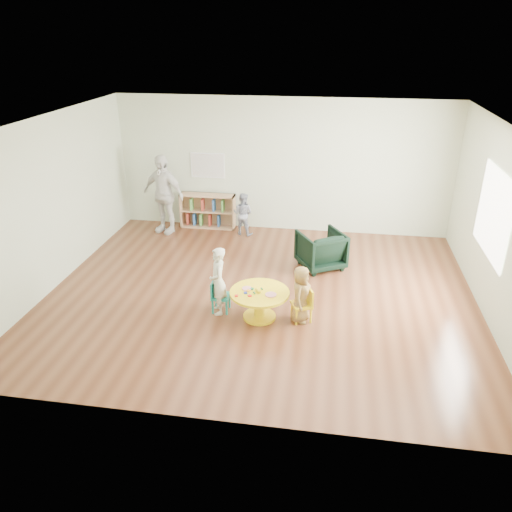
% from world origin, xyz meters
% --- Properties ---
extents(room, '(7.10, 7.00, 2.80)m').
position_xyz_m(room, '(0.01, 0.00, 1.89)').
color(room, '#572E1B').
rests_on(room, ground).
extents(activity_table, '(0.90, 0.90, 0.49)m').
position_xyz_m(activity_table, '(0.10, -0.75, 0.31)').
color(activity_table, yellow).
rests_on(activity_table, ground).
extents(kid_chair_left, '(0.27, 0.27, 0.51)m').
position_xyz_m(kid_chair_left, '(-0.56, -0.64, 0.27)').
color(kid_chair_left, '#198A7D').
rests_on(kid_chair_left, ground).
extents(kid_chair_right, '(0.37, 0.37, 0.53)m').
position_xyz_m(kid_chair_right, '(0.77, -0.70, 0.28)').
color(kid_chair_right, yellow).
rests_on(kid_chair_right, ground).
extents(bookshelf, '(1.20, 0.30, 0.75)m').
position_xyz_m(bookshelf, '(-1.61, 2.86, 0.37)').
color(bookshelf, tan).
rests_on(bookshelf, ground).
extents(alphabet_poster, '(0.74, 0.01, 0.54)m').
position_xyz_m(alphabet_poster, '(-1.60, 2.98, 1.35)').
color(alphabet_poster, white).
rests_on(alphabet_poster, ground).
extents(armchair, '(1.02, 1.03, 0.69)m').
position_xyz_m(armchair, '(0.94, 1.18, 0.35)').
color(armchair, black).
rests_on(armchair, ground).
extents(child_left, '(0.37, 0.45, 1.08)m').
position_xyz_m(child_left, '(-0.55, -0.68, 0.54)').
color(child_left, silver).
rests_on(child_left, ground).
extents(child_right, '(0.35, 0.48, 0.89)m').
position_xyz_m(child_right, '(0.71, -0.73, 0.45)').
color(child_right, yellow).
rests_on(child_right, ground).
extents(toddler, '(0.51, 0.44, 0.91)m').
position_xyz_m(toddler, '(-0.76, 2.54, 0.46)').
color(toddler, '#1C2848').
rests_on(toddler, ground).
extents(adult_caretaker, '(1.07, 0.70, 1.68)m').
position_xyz_m(adult_caretaker, '(-2.45, 2.43, 0.84)').
color(adult_caretaker, white).
rests_on(adult_caretaker, ground).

